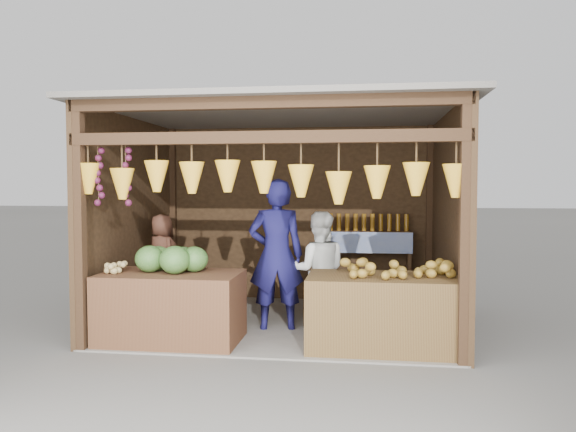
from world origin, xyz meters
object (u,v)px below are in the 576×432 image
at_px(man_standing, 276,255).
at_px(vendor_seated, 162,255).
at_px(counter_left, 171,308).
at_px(counter_right, 383,313).
at_px(woman_standing, 319,270).

relative_size(man_standing, vendor_seated, 1.70).
xyz_separation_m(counter_left, counter_right, (2.30, 0.04, 0.00)).
bearing_deg(counter_right, vendor_seated, 159.21).
bearing_deg(counter_left, woman_standing, 27.80).
relative_size(counter_right, woman_standing, 1.11).
distance_m(man_standing, woman_standing, 0.55).
relative_size(counter_left, man_standing, 0.84).
bearing_deg(man_standing, woman_standing, -178.51).
bearing_deg(counter_right, man_standing, 151.83).
height_order(counter_left, vendor_seated, vendor_seated).
bearing_deg(counter_right, woman_standing, 133.25).
distance_m(counter_right, woman_standing, 1.12).
distance_m(man_standing, vendor_seated, 1.62).
bearing_deg(vendor_seated, man_standing, -156.42).
bearing_deg(woman_standing, man_standing, 9.80).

